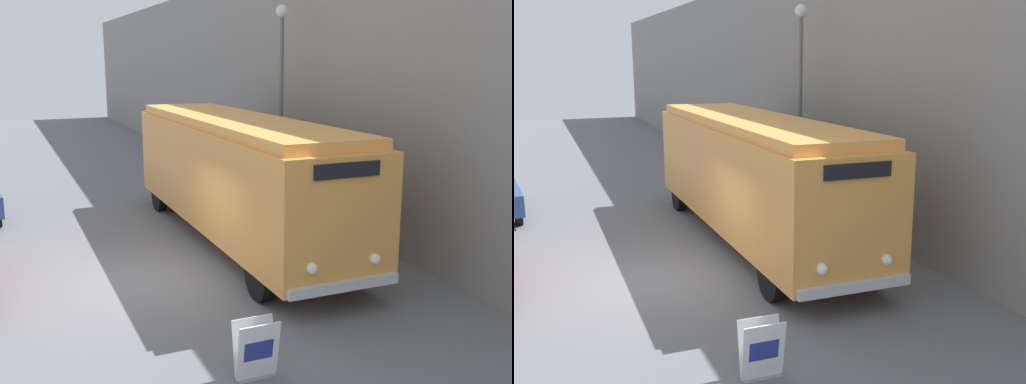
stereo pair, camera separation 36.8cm
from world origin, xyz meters
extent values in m
plane|color=slate|center=(0.00, 0.00, 0.00)|extent=(80.00, 80.00, 0.00)
cube|color=gray|center=(6.25, 10.00, 3.91)|extent=(0.30, 60.00, 7.82)
cylinder|color=black|center=(1.96, -1.98, 0.53)|extent=(0.28, 1.06, 1.06)
cylinder|color=black|center=(4.12, -1.98, 0.53)|extent=(0.28, 1.06, 1.06)
cylinder|color=black|center=(1.96, 6.10, 0.53)|extent=(0.28, 1.06, 1.06)
cylinder|color=black|center=(4.12, 6.10, 0.53)|extent=(0.28, 1.06, 1.06)
cube|color=#EF9E47|center=(3.04, 2.06, 1.81)|extent=(2.48, 10.88, 2.56)
cube|color=#FEA74B|center=(3.04, 2.06, 3.21)|extent=(2.28, 10.45, 0.24)
cube|color=silver|center=(3.04, -3.44, 0.65)|extent=(2.35, 0.12, 0.20)
sphere|color=white|center=(2.36, -3.41, 1.08)|extent=(0.22, 0.22, 0.22)
sphere|color=white|center=(3.72, -3.41, 1.08)|extent=(0.22, 0.22, 0.22)
cube|color=black|center=(3.04, -3.40, 2.84)|extent=(1.36, 0.06, 0.28)
cube|color=gray|center=(0.68, -4.75, 0.00)|extent=(0.61, 0.20, 0.01)
cube|color=white|center=(0.68, -4.83, 0.46)|extent=(0.68, 0.19, 0.93)
cube|color=white|center=(0.68, -4.67, 0.46)|extent=(0.68, 0.19, 0.93)
cube|color=navy|center=(0.68, -4.84, 0.48)|extent=(0.47, 0.06, 0.32)
cylinder|color=#595E60|center=(5.13, 3.67, 3.02)|extent=(0.12, 0.12, 6.04)
sphere|color=silver|center=(5.13, 3.67, 6.15)|extent=(0.36, 0.36, 0.36)
camera|label=1|loc=(-2.65, -12.44, 4.76)|focal=42.00mm
camera|label=2|loc=(-2.31, -12.58, 4.76)|focal=42.00mm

